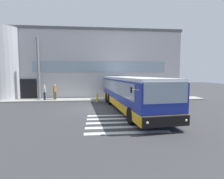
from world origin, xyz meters
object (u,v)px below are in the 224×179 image
object	(u,v)px
passenger_by_doorway	(55,91)
safety_bollard_yellow	(97,98)
passenger_near_column	(44,91)
entry_support_column	(38,69)
bus_main_foreground	(130,94)

from	to	relation	value
passenger_by_doorway	safety_bollard_yellow	xyz separation A→B (m)	(4.62, -1.16, -0.63)
passenger_near_column	passenger_by_doorway	world-z (taller)	same
entry_support_column	passenger_by_doorway	size ratio (longest dim) A/B	4.06
entry_support_column	passenger_near_column	xyz separation A→B (m)	(0.80, -0.77, -2.47)
bus_main_foreground	passenger_by_doorway	distance (m)	8.99
bus_main_foreground	passenger_near_column	size ratio (longest dim) A/B	7.23
entry_support_column	passenger_near_column	distance (m)	2.71
passenger_near_column	passenger_by_doorway	distance (m)	1.07
bus_main_foreground	passenger_near_column	xyz separation A→B (m)	(-8.36, 5.11, -0.26)
safety_bollard_yellow	bus_main_foreground	bearing A→B (deg)	-56.66
entry_support_column	bus_main_foreground	bearing A→B (deg)	-32.68
entry_support_column	bus_main_foreground	xyz separation A→B (m)	(9.16, -5.88, -2.21)
entry_support_column	passenger_by_doorway	world-z (taller)	entry_support_column
entry_support_column	passenger_by_doorway	distance (m)	3.16
entry_support_column	safety_bollard_yellow	world-z (taller)	entry_support_column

